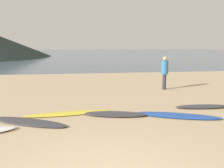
{
  "coord_description": "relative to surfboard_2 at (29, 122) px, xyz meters",
  "views": [
    {
      "loc": [
        -0.28,
        -2.77,
        2.15
      ],
      "look_at": [
        0.99,
        6.11,
        0.6
      ],
      "focal_mm": 35.9,
      "sensor_mm": 36.0,
      "label": 1
    }
  ],
  "objects": [
    {
      "name": "ocean_water",
      "position": [
        1.74,
        61.15,
        -0.04
      ],
      "size": [
        140.0,
        100.0,
        0.01
      ],
      "primitive_type": "cube",
      "color": "#475B6B",
      "rests_on": "ground"
    },
    {
      "name": "person_1",
      "position": [
        5.56,
        4.16,
        0.92
      ],
      "size": [
        0.33,
        0.33,
        1.63
      ],
      "rotation": [
        0.0,
        0.0,
        4.2
      ],
      "color": "#2D2D38",
      "rests_on": "ground"
    },
    {
      "name": "surfboard_3",
      "position": [
        1.06,
        0.68,
        -0.01
      ],
      "size": [
        2.73,
        0.76,
        0.06
      ],
      "primitive_type": "ellipsoid",
      "rotation": [
        0.0,
        0.0,
        0.12
      ],
      "color": "yellow",
      "rests_on": "ground"
    },
    {
      "name": "surfboard_2",
      "position": [
        0.0,
        0.0,
        0.0
      ],
      "size": [
        2.42,
        1.56,
        0.08
      ],
      "primitive_type": "ellipsoid",
      "rotation": [
        0.0,
        0.0,
        -0.46
      ],
      "color": "#333338",
      "rests_on": "ground"
    },
    {
      "name": "ground_plane",
      "position": [
        1.74,
        6.51,
        -0.14
      ],
      "size": [
        120.0,
        120.0,
        0.2
      ],
      "primitive_type": "cube",
      "color": "tan",
      "rests_on": "ground"
    },
    {
      "name": "surfboard_5",
      "position": [
        4.37,
        -0.04,
        -0.0
      ],
      "size": [
        2.6,
        1.42,
        0.08
      ],
      "primitive_type": "ellipsoid",
      "rotation": [
        0.0,
        0.0,
        -0.36
      ],
      "color": "#1E479E",
      "rests_on": "ground"
    },
    {
      "name": "surfboard_6",
      "position": [
        5.66,
        0.77,
        0.01
      ],
      "size": [
        1.94,
        0.59,
        0.1
      ],
      "primitive_type": "ellipsoid",
      "rotation": [
        0.0,
        0.0,
        -0.07
      ],
      "color": "#333338",
      "rests_on": "ground"
    },
    {
      "name": "surfboard_4",
      "position": [
        2.52,
        0.35,
        0.01
      ],
      "size": [
        2.01,
        0.96,
        0.09
      ],
      "primitive_type": "ellipsoid",
      "rotation": [
        0.0,
        0.0,
        -0.22
      ],
      "color": "#333338",
      "rests_on": "ground"
    }
  ]
}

